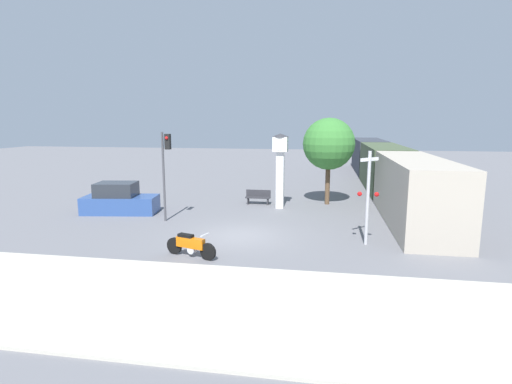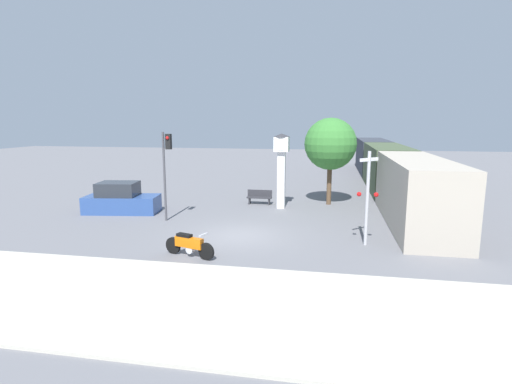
# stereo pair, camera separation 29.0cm
# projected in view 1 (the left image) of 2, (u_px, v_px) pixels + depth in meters

# --- Properties ---
(ground_plane) EXTENTS (120.00, 120.00, 0.00)m
(ground_plane) POSITION_uv_depth(u_px,v_px,m) (239.00, 236.00, 18.64)
(ground_plane) COLOR slate
(sidewalk_strip) EXTENTS (36.00, 6.00, 0.10)m
(sidewalk_strip) POSITION_uv_depth(u_px,v_px,m) (188.00, 303.00, 11.65)
(sidewalk_strip) COLOR #BCB7A8
(sidewalk_strip) RESTS_ON ground_plane
(motorcycle) EXTENTS (2.23, 0.86, 1.02)m
(motorcycle) POSITION_uv_depth(u_px,v_px,m) (191.00, 245.00, 15.67)
(motorcycle) COLOR black
(motorcycle) RESTS_ON ground_plane
(clock_tower) EXTENTS (1.05, 1.05, 4.57)m
(clock_tower) POSITION_uv_depth(u_px,v_px,m) (280.00, 159.00, 24.15)
(clock_tower) COLOR white
(clock_tower) RESTS_ON ground_plane
(freight_train) EXTENTS (2.80, 33.33, 3.40)m
(freight_train) POSITION_uv_depth(u_px,v_px,m) (384.00, 167.00, 31.78)
(freight_train) COLOR #ADA393
(freight_train) RESTS_ON ground_plane
(traffic_light) EXTENTS (0.50, 0.35, 4.74)m
(traffic_light) POSITION_uv_depth(u_px,v_px,m) (166.00, 161.00, 20.91)
(traffic_light) COLOR #47474C
(traffic_light) RESTS_ON ground_plane
(railroad_crossing_signal) EXTENTS (0.90, 0.82, 4.06)m
(railroad_crossing_signal) POSITION_uv_depth(u_px,v_px,m) (368.00, 195.00, 16.99)
(railroad_crossing_signal) COLOR #B7B7BC
(railroad_crossing_signal) RESTS_ON ground_plane
(street_tree) EXTENTS (3.27, 3.27, 5.52)m
(street_tree) POSITION_uv_depth(u_px,v_px,m) (329.00, 144.00, 25.19)
(street_tree) COLOR brown
(street_tree) RESTS_ON ground_plane
(bench) EXTENTS (1.60, 0.44, 0.92)m
(bench) POSITION_uv_depth(u_px,v_px,m) (258.00, 197.00, 25.75)
(bench) COLOR #2D2D33
(bench) RESTS_ON ground_plane
(parked_car) EXTENTS (4.42, 2.40, 1.80)m
(parked_car) POSITION_uv_depth(u_px,v_px,m) (119.00, 200.00, 23.23)
(parked_car) COLOR #2D4C8C
(parked_car) RESTS_ON ground_plane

